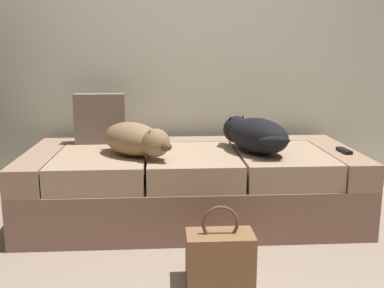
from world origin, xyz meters
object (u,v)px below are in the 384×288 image
(dog_dark, at_px, (254,135))
(handbag, at_px, (220,256))
(couch, at_px, (191,184))
(throw_pillow, at_px, (100,119))
(dog_tan, at_px, (136,139))
(tv_remote, at_px, (344,151))

(dog_dark, bearing_deg, handbag, -111.78)
(couch, bearing_deg, throw_pillow, 156.24)
(dog_dark, distance_m, handbag, 0.93)
(couch, distance_m, handbag, 0.85)
(throw_pillow, bearing_deg, couch, -23.76)
(dog_tan, xyz_separation_m, dog_dark, (0.73, 0.07, 0.01))
(tv_remote, xyz_separation_m, handbag, (-0.87, -0.71, -0.34))
(dog_dark, relative_size, handbag, 1.61)
(dog_tan, distance_m, tv_remote, 1.30)
(tv_remote, distance_m, throw_pillow, 1.62)
(dog_dark, bearing_deg, couch, 169.15)
(dog_tan, xyz_separation_m, handbag, (0.42, -0.70, -0.43))
(couch, distance_m, tv_remote, 0.99)
(throw_pillow, bearing_deg, handbag, -58.07)
(couch, bearing_deg, tv_remote, -7.78)
(dog_dark, height_order, throw_pillow, throw_pillow)
(dog_tan, xyz_separation_m, tv_remote, (1.29, 0.01, -0.09))
(couch, relative_size, throw_pillow, 6.15)
(handbag, bearing_deg, dog_tan, 121.35)
(couch, xyz_separation_m, throw_pillow, (-0.61, 0.27, 0.40))
(tv_remote, bearing_deg, dog_dark, 171.50)
(couch, distance_m, dog_dark, 0.52)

